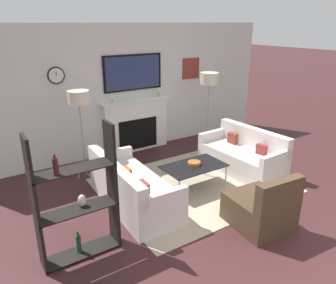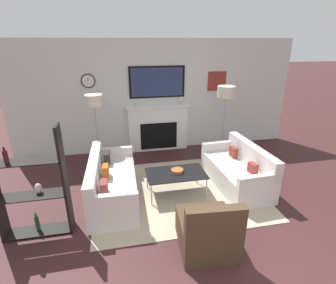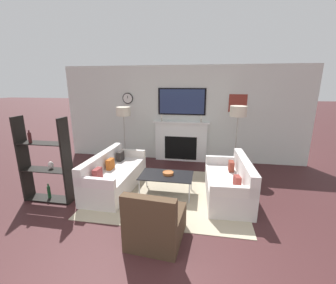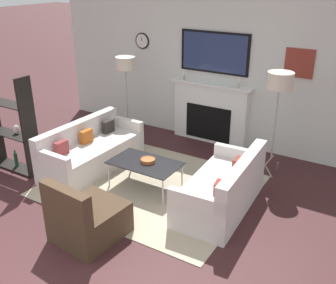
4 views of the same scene
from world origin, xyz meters
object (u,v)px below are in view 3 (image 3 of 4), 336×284
(decorative_bowl, at_px, (168,173))
(floor_lamp_right, at_px, (238,112))
(shelf_unit, at_px, (45,163))
(coffee_table, at_px, (166,176))
(armchair, at_px, (156,224))
(floor_lamp_left, at_px, (123,113))
(couch_left, at_px, (114,176))
(couch_right, at_px, (229,184))

(decorative_bowl, height_order, floor_lamp_right, floor_lamp_right)
(floor_lamp_right, distance_m, shelf_unit, 4.31)
(coffee_table, relative_size, shelf_unit, 0.65)
(armchair, relative_size, floor_lamp_left, 0.53)
(couch_left, distance_m, couch_right, 2.40)
(coffee_table, distance_m, floor_lamp_left, 2.28)
(floor_lamp_left, relative_size, shelf_unit, 0.99)
(floor_lamp_left, height_order, floor_lamp_right, floor_lamp_right)
(decorative_bowl, bearing_deg, couch_left, 178.02)
(armchair, bearing_deg, couch_left, 130.08)
(floor_lamp_left, height_order, shelf_unit, shelf_unit)
(couch_right, xyz_separation_m, shelf_unit, (-3.46, -0.69, 0.47))
(couch_left, relative_size, shelf_unit, 1.14)
(floor_lamp_right, bearing_deg, couch_left, -152.57)
(armchair, height_order, decorative_bowl, armchair)
(couch_right, bearing_deg, coffee_table, -176.56)
(couch_left, xyz_separation_m, floor_lamp_left, (-0.25, 1.38, 1.18))
(armchair, height_order, floor_lamp_left, floor_lamp_left)
(armchair, xyz_separation_m, floor_lamp_right, (1.40, 2.86, 1.27))
(armchair, bearing_deg, floor_lamp_right, 63.96)
(decorative_bowl, bearing_deg, couch_right, 2.00)
(coffee_table, bearing_deg, couch_right, 3.44)
(floor_lamp_left, distance_m, shelf_unit, 2.33)
(armchair, distance_m, coffee_table, 1.42)
(floor_lamp_right, bearing_deg, floor_lamp_left, 180.00)
(couch_right, height_order, decorative_bowl, couch_right)
(shelf_unit, bearing_deg, decorative_bowl, 16.17)
(floor_lamp_right, bearing_deg, decorative_bowl, -135.98)
(armchair, xyz_separation_m, coffee_table, (-0.10, 1.41, 0.12))
(couch_left, bearing_deg, decorative_bowl, -1.98)
(couch_right, bearing_deg, decorative_bowl, -178.00)
(armchair, bearing_deg, floor_lamp_left, 117.68)
(couch_right, height_order, coffee_table, couch_right)
(armchair, bearing_deg, coffee_table, 93.98)
(couch_left, bearing_deg, floor_lamp_left, 100.31)
(floor_lamp_left, relative_size, floor_lamp_right, 0.96)
(couch_right, xyz_separation_m, floor_lamp_left, (-2.65, 1.37, 1.18))
(shelf_unit, bearing_deg, floor_lamp_left, 68.73)
(couch_right, xyz_separation_m, coffee_table, (-1.25, -0.08, 0.11))
(armchair, distance_m, floor_lamp_right, 3.43)
(couch_right, bearing_deg, floor_lamp_right, 79.88)
(couch_left, xyz_separation_m, coffee_table, (1.15, -0.07, 0.11))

